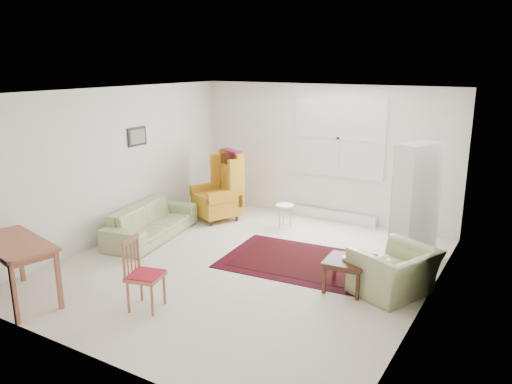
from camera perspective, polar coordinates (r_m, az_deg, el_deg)
The scene contains 10 objects.
room at distance 7.12m, azimuth -0.23°, elevation 1.43°, with size 5.04×5.54×2.51m.
rug at distance 7.49m, azimuth 5.63°, elevation -7.96°, with size 2.41×1.55×0.02m, color black, non-canonical shape.
sofa at distance 8.54m, azimuth -11.87°, elevation -2.67°, with size 1.91×0.75×0.77m, color #9BA46D.
armchair at distance 6.61m, azimuth 15.56°, elevation -8.27°, with size 0.95×0.83×0.74m, color #9BA46D.
wingback_chair at distance 9.28m, azimuth -4.59°, elevation 0.68°, with size 0.75×0.79×1.30m, color #C3871E, non-canonical shape.
coffee_table at distance 6.66m, azimuth 10.22°, elevation -9.28°, with size 0.52×0.52×0.43m, color #432314, non-canonical shape.
stool at distance 8.94m, azimuth 3.28°, elevation -2.74°, with size 0.32×0.32×0.42m, color white, non-canonical shape.
cabinet at distance 7.78m, azimuth 17.80°, elevation -1.03°, with size 0.37×0.70×1.75m, color white, non-canonical shape.
desk at distance 6.87m, azimuth -25.62°, elevation -8.19°, with size 1.24×0.62×0.78m, color #A05C40, non-canonical shape.
desk_chair at distance 6.15m, azimuth -12.53°, elevation -9.16°, with size 0.39×0.39×0.88m, color #A05C40, non-canonical shape.
Camera 1 is at (3.58, -5.73, 2.90)m, focal length 35.00 mm.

